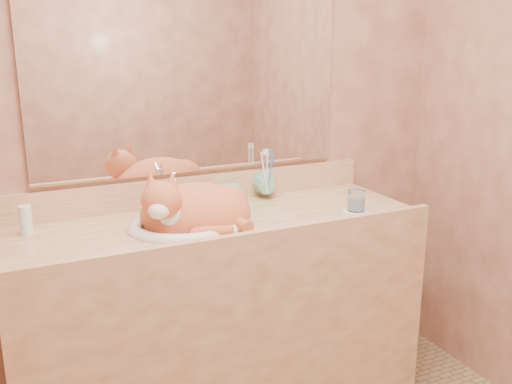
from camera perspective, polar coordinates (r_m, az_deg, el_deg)
name	(u,v)px	position (r m, az deg, el deg)	size (l,w,h in m)	color
wall_back	(192,109)	(2.38, -6.45, 8.28)	(2.40, 0.02, 2.50)	brown
vanity_counter	(220,320)	(2.37, -3.62, -12.63)	(1.60, 0.55, 0.85)	#A17048
mirror	(192,74)	(2.35, -6.45, 11.64)	(1.30, 0.02, 0.80)	white
sink_basin	(190,208)	(2.13, -6.65, -1.58)	(0.45, 0.38, 0.14)	white
faucet	(175,195)	(2.29, -8.07, -0.28)	(0.04, 0.11, 0.15)	white
cat	(192,208)	(2.14, -6.43, -1.56)	(0.42, 0.34, 0.23)	#C1522C
soap_dispenser	(232,188)	(2.34, -2.46, 0.44)	(0.08, 0.08, 0.18)	#6FB18A
toothbrush_cup	(267,188)	(2.46, 1.16, 0.41)	(0.12, 0.12, 0.11)	#6FB18A
toothbrushes	(268,170)	(2.44, 1.17, 2.21)	(0.04, 0.04, 0.23)	white
saucer	(356,212)	(2.33, 9.95, -1.95)	(0.11, 0.11, 0.01)	white
water_glass	(356,201)	(2.31, 10.00, -0.85)	(0.07, 0.07, 0.08)	silver
lotion_bottle	(26,220)	(2.19, -22.05, -2.65)	(0.04, 0.04, 0.11)	white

